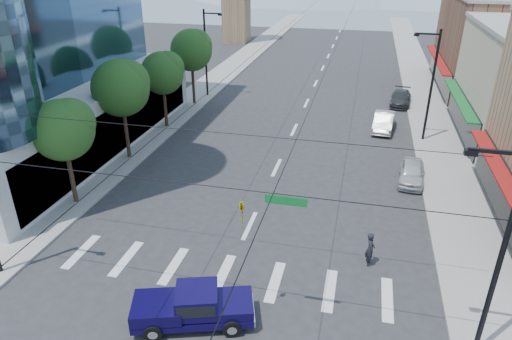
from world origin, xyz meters
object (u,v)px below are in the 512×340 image
object	(u,v)px
pickup_truck	(193,306)
pedestrian	(370,249)
parked_car_mid	(384,122)
parked_car_near	(412,172)
parked_car_far	(401,98)

from	to	relation	value
pickup_truck	pedestrian	xyz separation A→B (m)	(7.16, 5.86, 0.02)
pedestrian	parked_car_mid	bearing A→B (deg)	-8.77
parked_car_near	pickup_truck	bearing A→B (deg)	-116.33
pedestrian	parked_car_near	xyz separation A→B (m)	(2.64, 9.98, -0.22)
pickup_truck	parked_car_far	world-z (taller)	pickup_truck
parked_car_mid	parked_car_far	distance (m)	8.14
parked_car_near	pedestrian	bearing A→B (deg)	-99.40
pedestrian	parked_car_far	world-z (taller)	pedestrian
parked_car_mid	parked_car_near	bearing A→B (deg)	-74.48
pickup_truck	parked_car_far	bearing A→B (deg)	55.73
pickup_truck	parked_car_near	bearing A→B (deg)	40.31
parked_car_mid	parked_car_far	size ratio (longest dim) A/B	0.97
parked_car_near	parked_car_mid	size ratio (longest dim) A/B	0.89
parked_car_mid	parked_car_far	world-z (taller)	parked_car_mid
pickup_truck	parked_car_near	size ratio (longest dim) A/B	1.32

